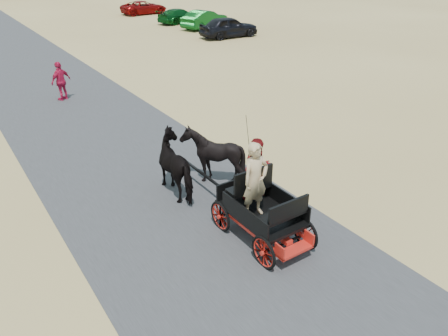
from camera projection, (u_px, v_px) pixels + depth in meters
ground at (292, 312)px, 8.43m from camera, size 140.00×140.00×0.00m
road at (292, 312)px, 8.43m from camera, size 6.00×140.00×0.01m
carriage at (262, 225)px, 10.41m from camera, size 1.30×2.40×0.72m
horse_left at (179, 165)px, 12.11m from camera, size 0.91×2.01×1.70m
horse_right at (213, 155)px, 12.66m from camera, size 1.37×1.54×1.70m
driver_man at (255, 180)px, 9.76m from camera, size 0.66×0.43×1.80m
passenger_woman at (258, 169)px, 10.47m from camera, size 0.77×0.60×1.58m
pedestrian at (61, 81)px, 19.35m from camera, size 1.09×0.80×1.73m
car_a at (229, 27)px, 32.26m from camera, size 4.50×2.01×1.50m
car_b at (205, 19)px, 35.67m from camera, size 4.60×2.79×1.43m
car_c at (179, 16)px, 38.02m from camera, size 4.44×2.61×1.21m
car_d at (144, 7)px, 42.69m from camera, size 4.53×2.17×1.25m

